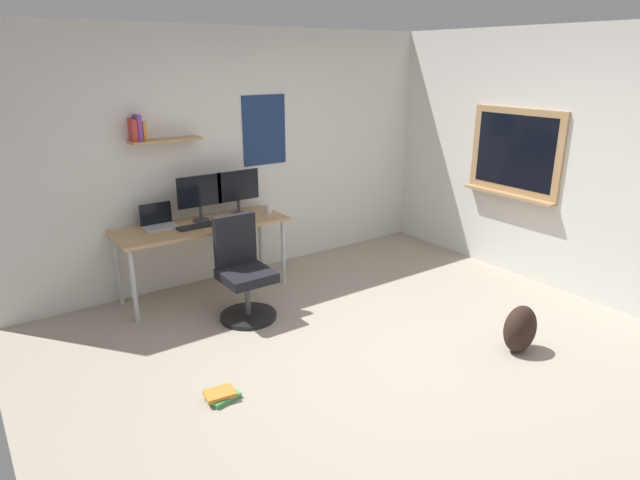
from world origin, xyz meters
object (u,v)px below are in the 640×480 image
(office_chair, at_px, (243,275))
(keyboard, at_px, (197,226))
(laptop, at_px, (158,222))
(monitor_secondary, at_px, (238,189))
(monitor_primary, at_px, (200,195))
(book_stack_on_floor, at_px, (222,395))
(backpack, at_px, (520,329))
(coffee_mug, at_px, (268,209))
(desk, at_px, (202,231))
(computer_mouse, at_px, (223,221))

(office_chair, height_order, keyboard, office_chair)
(laptop, relative_size, monitor_secondary, 0.67)
(monitor_primary, distance_m, monitor_secondary, 0.42)
(laptop, distance_m, book_stack_on_floor, 2.08)
(monitor_primary, xyz_separation_m, keyboard, (-0.13, -0.17, -0.26))
(office_chair, relative_size, monitor_primary, 2.05)
(monitor_secondary, distance_m, book_stack_on_floor, 2.39)
(monitor_secondary, distance_m, backpack, 3.01)
(laptop, height_order, coffee_mug, laptop)
(desk, relative_size, office_chair, 1.77)
(computer_mouse, distance_m, book_stack_on_floor, 2.03)
(office_chair, bearing_deg, laptop, 118.83)
(office_chair, xyz_separation_m, computer_mouse, (0.11, 0.62, 0.35))
(keyboard, bearing_deg, laptop, 142.98)
(monitor_primary, distance_m, coffee_mug, 0.75)
(office_chair, xyz_separation_m, coffee_mug, (0.66, 0.67, 0.38))
(keyboard, bearing_deg, monitor_primary, 54.03)
(backpack, bearing_deg, laptop, 126.45)
(desk, xyz_separation_m, computer_mouse, (0.20, -0.08, 0.09))
(office_chair, height_order, backpack, office_chair)
(computer_mouse, relative_size, backpack, 0.26)
(book_stack_on_floor, bearing_deg, desk, 69.34)
(desk, xyz_separation_m, keyboard, (-0.08, -0.08, 0.08))
(desk, relative_size, computer_mouse, 16.21)
(monitor_primary, xyz_separation_m, coffee_mug, (0.70, -0.12, -0.22))
(laptop, bearing_deg, backpack, -53.55)
(book_stack_on_floor, bearing_deg, keyboard, 71.01)
(keyboard, bearing_deg, desk, 42.11)
(laptop, relative_size, backpack, 0.77)
(laptop, xyz_separation_m, coffee_mug, (1.12, -0.17, -0.01))
(monitor_primary, bearing_deg, laptop, 173.47)
(monitor_primary, relative_size, keyboard, 1.25)
(office_chair, distance_m, coffee_mug, 1.01)
(office_chair, xyz_separation_m, backpack, (1.54, -1.87, -0.21))
(laptop, distance_m, monitor_primary, 0.48)
(desk, xyz_separation_m, book_stack_on_floor, (-0.67, -1.77, -0.64))
(backpack, bearing_deg, keyboard, 124.45)
(desk, bearing_deg, backpack, -57.68)
(office_chair, distance_m, computer_mouse, 0.72)
(keyboard, xyz_separation_m, backpack, (1.70, -2.48, -0.55))
(coffee_mug, bearing_deg, computer_mouse, -174.78)
(monitor_primary, bearing_deg, coffee_mug, -10.05)
(backpack, distance_m, book_stack_on_floor, 2.42)
(office_chair, distance_m, monitor_secondary, 1.06)
(monitor_primary, bearing_deg, computer_mouse, -48.60)
(monitor_secondary, xyz_separation_m, computer_mouse, (-0.27, -0.17, -0.25))
(desk, relative_size, monitor_secondary, 3.63)
(coffee_mug, height_order, book_stack_on_floor, coffee_mug)
(office_chair, height_order, computer_mouse, office_chair)
(computer_mouse, relative_size, coffee_mug, 1.13)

